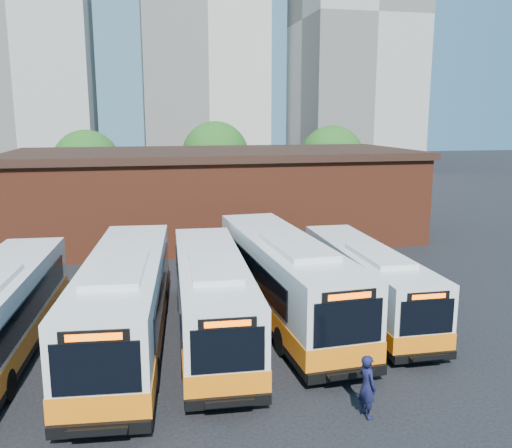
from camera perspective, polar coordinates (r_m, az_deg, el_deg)
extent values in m
plane|color=black|center=(21.71, 3.42, -12.58)|extent=(220.00, 220.00, 0.00)
cube|color=orange|center=(22.45, -25.31, -10.27)|extent=(3.39, 12.13, 0.70)
cube|color=black|center=(22.63, -25.20, -11.44)|extent=(3.37, 12.12, 0.25)
cube|color=black|center=(22.11, -22.03, -7.32)|extent=(0.68, 9.29, 1.04)
cylinder|color=black|center=(19.33, -24.76, -15.17)|extent=(0.38, 1.01, 0.99)
cylinder|color=black|center=(25.19, -20.63, -8.67)|extent=(0.38, 1.01, 0.99)
cube|color=silver|center=(21.51, -13.63, -7.62)|extent=(3.96, 13.23, 3.09)
cube|color=orange|center=(21.81, -13.52, -9.85)|extent=(4.02, 13.29, 0.76)
cube|color=black|center=(22.01, -13.45, -11.17)|extent=(4.01, 13.28, 0.27)
cube|color=black|center=(15.39, -16.49, -14.39)|extent=(2.35, 0.28, 1.47)
cube|color=black|center=(15.02, -16.69, -11.30)|extent=(1.84, 0.24, 0.35)
cube|color=#FF5905|center=(14.98, -16.72, -11.35)|extent=(1.46, 0.16, 0.20)
cube|color=black|center=(16.14, -16.17, -20.07)|extent=(2.77, 0.41, 0.35)
cube|color=black|center=(15.88, -16.34, -20.19)|extent=(1.61, 0.56, 0.07)
cube|color=black|center=(15.67, -16.48, -20.32)|extent=(1.57, 0.19, 0.20)
cube|color=black|center=(22.04, -17.20, -6.53)|extent=(0.99, 10.12, 1.14)
cube|color=black|center=(21.71, -9.81, -6.46)|extent=(0.99, 10.12, 1.14)
cube|color=silver|center=(19.49, -14.39, -4.54)|extent=(2.30, 4.71, 0.24)
cylinder|color=black|center=(18.87, -18.65, -15.22)|extent=(0.45, 1.11, 1.09)
cylinder|color=black|center=(18.52, -10.75, -15.32)|extent=(0.45, 1.11, 1.09)
cylinder|color=black|center=(25.38, -15.43, -8.08)|extent=(0.45, 1.11, 1.09)
cylinder|color=black|center=(25.13, -9.72, -8.03)|extent=(0.45, 1.11, 1.09)
cube|color=silver|center=(21.97, -4.72, -7.31)|extent=(3.22, 12.22, 2.87)
cube|color=orange|center=(22.25, -4.69, -9.34)|extent=(3.27, 12.28, 0.71)
cube|color=black|center=(22.43, -4.66, -10.55)|extent=(3.26, 12.27, 0.25)
cube|color=black|center=(16.22, -2.98, -13.15)|extent=(2.19, 0.18, 1.36)
cube|color=black|center=(15.88, -3.01, -10.41)|extent=(1.72, 0.15, 0.32)
cube|color=#FF5905|center=(15.85, -2.99, -10.46)|extent=(1.36, 0.09, 0.18)
cube|color=black|center=(16.90, -2.90, -18.23)|extent=(2.58, 0.28, 0.32)
cube|color=black|center=(16.65, -2.81, -18.31)|extent=(1.48, 0.46, 0.06)
cube|color=black|center=(16.45, -2.74, -18.41)|extent=(1.46, 0.12, 0.18)
cube|color=black|center=(22.21, -8.21, -6.42)|extent=(0.56, 9.43, 1.06)
cube|color=black|center=(22.39, -1.45, -6.16)|extent=(0.56, 9.43, 1.06)
cube|color=silver|center=(20.07, -4.45, -4.50)|extent=(1.97, 4.32, 0.22)
cylinder|color=black|center=(19.21, -7.39, -14.31)|extent=(0.38, 1.02, 1.01)
cylinder|color=black|center=(19.40, -0.29, -13.95)|extent=(0.38, 1.02, 1.01)
cylinder|color=black|center=(25.39, -7.91, -7.86)|extent=(0.38, 1.02, 1.01)
cylinder|color=black|center=(25.53, -2.62, -7.65)|extent=(0.38, 1.02, 1.01)
cube|color=silver|center=(23.86, 2.98, -5.37)|extent=(3.47, 13.30, 3.13)
cube|color=orange|center=(24.14, 2.96, -7.43)|extent=(3.52, 13.36, 0.77)
cube|color=black|center=(24.32, 2.95, -8.66)|extent=(3.51, 13.34, 0.27)
cube|color=black|center=(17.94, 9.68, -10.21)|extent=(2.38, 0.19, 1.48)
cube|color=black|center=(17.62, 9.80, -7.46)|extent=(1.87, 0.16, 0.35)
cube|color=#FF5905|center=(17.59, 9.85, -7.50)|extent=(1.48, 0.10, 0.20)
cube|color=black|center=(18.59, 9.59, -15.33)|extent=(2.80, 0.30, 0.35)
cube|color=black|center=(18.34, 9.94, -15.35)|extent=(1.61, 0.50, 0.07)
cube|color=black|center=(18.15, 10.22, -15.39)|extent=(1.59, 0.12, 0.20)
cube|color=black|center=(23.80, -0.62, -4.65)|extent=(0.58, 10.26, 1.15)
cube|color=black|center=(24.64, 5.84, -4.15)|extent=(0.58, 10.26, 1.15)
cube|color=silver|center=(21.93, 4.37, -2.35)|extent=(2.14, 4.70, 0.24)
cylinder|color=black|center=(20.63, 2.81, -12.23)|extent=(0.41, 1.11, 1.10)
cylinder|color=black|center=(21.50, 9.39, -11.38)|extent=(0.41, 1.11, 1.10)
cylinder|color=black|center=(27.18, -1.92, -6.36)|extent=(0.41, 1.11, 1.10)
cylinder|color=black|center=(27.84, 3.19, -5.94)|extent=(0.41, 1.11, 1.10)
cube|color=silver|center=(24.90, 11.43, -5.61)|extent=(2.62, 11.16, 2.64)
cube|color=orange|center=(25.13, 11.36, -7.28)|extent=(2.67, 11.21, 0.65)
cube|color=black|center=(25.28, 11.32, -8.27)|extent=(2.66, 11.20, 0.23)
cube|color=black|center=(20.05, 17.56, -9.33)|extent=(2.01, 0.10, 1.25)
cube|color=black|center=(19.79, 17.70, -7.25)|extent=(1.57, 0.09, 0.30)
cube|color=#FF5905|center=(19.77, 17.74, -7.28)|extent=(1.25, 0.05, 0.17)
cube|color=black|center=(20.56, 17.38, -13.25)|extent=(2.36, 0.18, 0.30)
cube|color=black|center=(20.35, 17.69, -13.24)|extent=(1.35, 0.38, 0.06)
cube|color=black|center=(20.20, 17.93, -13.26)|extent=(1.34, 0.07, 0.17)
cube|color=black|center=(24.74, 8.54, -5.00)|extent=(0.25, 8.66, 0.97)
cube|color=black|center=(25.62, 13.64, -4.63)|extent=(0.25, 8.66, 0.97)
cube|color=silver|center=(23.30, 12.85, -3.23)|extent=(1.70, 3.92, 0.20)
cylinder|color=black|center=(22.16, 11.82, -11.01)|extent=(0.32, 0.93, 0.93)
cylinder|color=black|center=(23.03, 16.82, -10.39)|extent=(0.32, 0.93, 0.93)
cylinder|color=black|center=(27.54, 6.92, -6.39)|extent=(0.32, 0.93, 0.93)
cylinder|color=black|center=(28.25, 11.08, -6.07)|extent=(0.32, 0.93, 0.93)
imported|color=#121434|center=(16.95, 11.61, -16.37)|extent=(0.61, 0.79, 1.94)
cube|color=maroon|center=(39.90, -4.29, 2.89)|extent=(28.00, 12.00, 6.00)
cube|color=black|center=(39.57, -4.36, 7.41)|extent=(28.60, 12.60, 0.50)
cube|color=black|center=(34.97, 2.02, -1.27)|extent=(1.20, 0.08, 2.40)
cylinder|color=#382314|center=(51.84, -17.18, 2.50)|extent=(0.36, 0.36, 2.70)
sphere|color=#164B15|center=(51.48, -17.40, 6.13)|extent=(6.00, 6.00, 6.00)
cylinder|color=#382314|center=(54.12, -4.25, 3.46)|extent=(0.36, 0.36, 2.95)
sphere|color=#164B15|center=(53.75, -4.30, 7.27)|extent=(6.56, 6.56, 6.56)
cylinder|color=#382314|center=(53.90, 7.89, 3.27)|extent=(0.36, 0.36, 2.81)
sphere|color=#164B15|center=(53.54, 7.99, 6.91)|extent=(6.24, 6.24, 6.24)
cube|color=#A9A69C|center=(95.27, 10.40, 20.25)|extent=(18.00, 18.00, 48.00)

